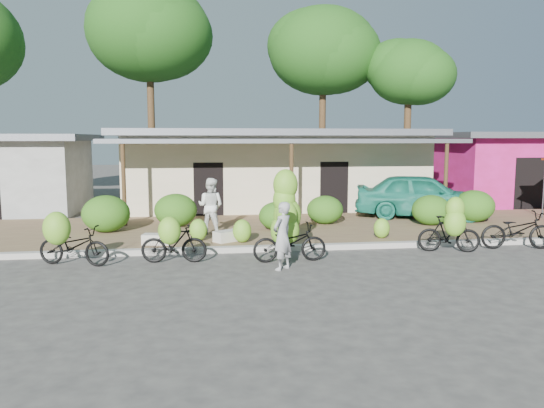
{
  "coord_description": "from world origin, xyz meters",
  "views": [
    {
      "loc": [
        -3.13,
        -11.77,
        3.01
      ],
      "look_at": [
        -1.16,
        2.55,
        1.2
      ],
      "focal_mm": 35.0,
      "sensor_mm": 36.0,
      "label": 1
    }
  ],
  "objects_px": {
    "tree_center_right": "(319,49)",
    "sack_near": "(229,236)",
    "sack_far": "(157,239)",
    "bike_right": "(451,229)",
    "vendor": "(282,236)",
    "tree_far_center": "(145,30)",
    "bike_left": "(173,241)",
    "bike_far_right": "(517,230)",
    "teal_van": "(422,196)",
    "bike_far_left": "(71,243)",
    "tree_near_right": "(405,71)",
    "bystander": "(211,206)",
    "bike_center": "(287,225)"
  },
  "relations": [
    {
      "from": "tree_center_right",
      "to": "sack_near",
      "type": "bearing_deg",
      "value": -112.42
    },
    {
      "from": "sack_far",
      "to": "bike_right",
      "type": "bearing_deg",
      "value": -12.37
    },
    {
      "from": "tree_center_right",
      "to": "vendor",
      "type": "xyz_separation_m",
      "value": [
        -4.59,
        -16.63,
        -6.9
      ]
    },
    {
      "from": "tree_far_center",
      "to": "sack_near",
      "type": "xyz_separation_m",
      "value": [
        3.36,
        -13.17,
        -8.06
      ]
    },
    {
      "from": "tree_center_right",
      "to": "sack_far",
      "type": "height_order",
      "value": "tree_center_right"
    },
    {
      "from": "bike_left",
      "to": "bike_far_right",
      "type": "relative_size",
      "value": 0.79
    },
    {
      "from": "tree_center_right",
      "to": "bike_right",
      "type": "distance_m",
      "value": 17.05
    },
    {
      "from": "teal_van",
      "to": "bike_far_left",
      "type": "bearing_deg",
      "value": 135.67
    },
    {
      "from": "tree_far_center",
      "to": "tree_near_right",
      "type": "xyz_separation_m",
      "value": [
        13.0,
        -1.5,
        -1.93
      ]
    },
    {
      "from": "bike_far_left",
      "to": "sack_near",
      "type": "distance_m",
      "value": 4.3
    },
    {
      "from": "tree_far_center",
      "to": "bike_far_left",
      "type": "xyz_separation_m",
      "value": [
        -0.45,
        -15.15,
        -7.77
      ]
    },
    {
      "from": "tree_far_center",
      "to": "vendor",
      "type": "bearing_deg",
      "value": -74.69
    },
    {
      "from": "sack_near",
      "to": "bystander",
      "type": "bearing_deg",
      "value": 110.75
    },
    {
      "from": "bike_far_right",
      "to": "tree_center_right",
      "type": "bearing_deg",
      "value": 16.11
    },
    {
      "from": "bike_far_left",
      "to": "bike_center",
      "type": "xyz_separation_m",
      "value": [
        5.15,
        0.05,
        0.3
      ]
    },
    {
      "from": "bike_right",
      "to": "bike_far_left",
      "type": "bearing_deg",
      "value": 105.68
    },
    {
      "from": "tree_near_right",
      "to": "bike_center",
      "type": "xyz_separation_m",
      "value": [
        -8.3,
        -13.6,
        -5.54
      ]
    },
    {
      "from": "tree_center_right",
      "to": "tree_far_center",
      "type": "bearing_deg",
      "value": -176.82
    },
    {
      "from": "bike_far_left",
      "to": "sack_far",
      "type": "height_order",
      "value": "bike_far_left"
    },
    {
      "from": "bystander",
      "to": "bike_left",
      "type": "bearing_deg",
      "value": 99.22
    },
    {
      "from": "bike_far_left",
      "to": "bike_right",
      "type": "xyz_separation_m",
      "value": [
        9.48,
        0.12,
        0.08
      ]
    },
    {
      "from": "tree_far_center",
      "to": "bike_right",
      "type": "xyz_separation_m",
      "value": [
        9.03,
        -15.03,
        -7.68
      ]
    },
    {
      "from": "tree_center_right",
      "to": "sack_near",
      "type": "height_order",
      "value": "tree_center_right"
    },
    {
      "from": "bike_left",
      "to": "bike_center",
      "type": "relative_size",
      "value": 0.73
    },
    {
      "from": "tree_far_center",
      "to": "sack_far",
      "type": "distance_m",
      "value": 15.67
    },
    {
      "from": "tree_center_right",
      "to": "sack_far",
      "type": "distance_m",
      "value": 17.47
    },
    {
      "from": "tree_center_right",
      "to": "bike_center",
      "type": "height_order",
      "value": "tree_center_right"
    },
    {
      "from": "sack_near",
      "to": "sack_far",
      "type": "bearing_deg",
      "value": -174.74
    },
    {
      "from": "sack_near",
      "to": "tree_far_center",
      "type": "bearing_deg",
      "value": 104.3
    },
    {
      "from": "tree_far_center",
      "to": "sack_near",
      "type": "bearing_deg",
      "value": -75.7
    },
    {
      "from": "teal_van",
      "to": "tree_near_right",
      "type": "bearing_deg",
      "value": 2.72
    },
    {
      "from": "bike_right",
      "to": "vendor",
      "type": "xyz_separation_m",
      "value": [
        -4.62,
        -1.09,
        0.14
      ]
    },
    {
      "from": "bike_left",
      "to": "sack_near",
      "type": "height_order",
      "value": "bike_left"
    },
    {
      "from": "bystander",
      "to": "vendor",
      "type": "bearing_deg",
      "value": 135.54
    },
    {
      "from": "bike_center",
      "to": "bystander",
      "type": "xyz_separation_m",
      "value": [
        -1.82,
        3.19,
        0.1
      ]
    },
    {
      "from": "bike_far_right",
      "to": "bike_right",
      "type": "bearing_deg",
      "value": 106.28
    },
    {
      "from": "tree_center_right",
      "to": "bike_far_left",
      "type": "relative_size",
      "value": 5.18
    },
    {
      "from": "tree_far_center",
      "to": "bike_left",
      "type": "xyz_separation_m",
      "value": [
        1.91,
        -15.22,
        -7.78
      ]
    },
    {
      "from": "bike_center",
      "to": "tree_center_right",
      "type": "bearing_deg",
      "value": -17.19
    },
    {
      "from": "tree_near_right",
      "to": "sack_far",
      "type": "relative_size",
      "value": 10.68
    },
    {
      "from": "bike_far_right",
      "to": "teal_van",
      "type": "distance_m",
      "value": 5.09
    },
    {
      "from": "bike_left",
      "to": "tree_near_right",
      "type": "bearing_deg",
      "value": -33.49
    },
    {
      "from": "tree_near_right",
      "to": "bike_far_right",
      "type": "relative_size",
      "value": 3.92
    },
    {
      "from": "sack_far",
      "to": "vendor",
      "type": "bearing_deg",
      "value": -42.37
    },
    {
      "from": "bike_center",
      "to": "sack_near",
      "type": "bearing_deg",
      "value": 33.06
    },
    {
      "from": "bystander",
      "to": "bike_far_right",
      "type": "bearing_deg",
      "value": -173.45
    },
    {
      "from": "teal_van",
      "to": "bike_right",
      "type": "bearing_deg",
      "value": -176.65
    },
    {
      "from": "sack_near",
      "to": "bike_center",
      "type": "bearing_deg",
      "value": -55.16
    },
    {
      "from": "tree_far_center",
      "to": "bike_right",
      "type": "distance_m",
      "value": 19.15
    },
    {
      "from": "tree_near_right",
      "to": "sack_near",
      "type": "bearing_deg",
      "value": -129.56
    }
  ]
}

